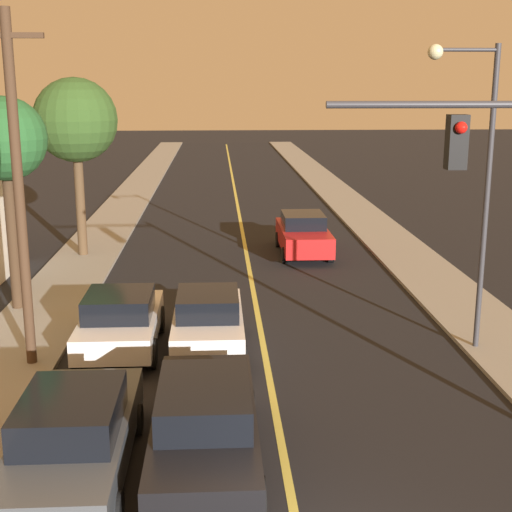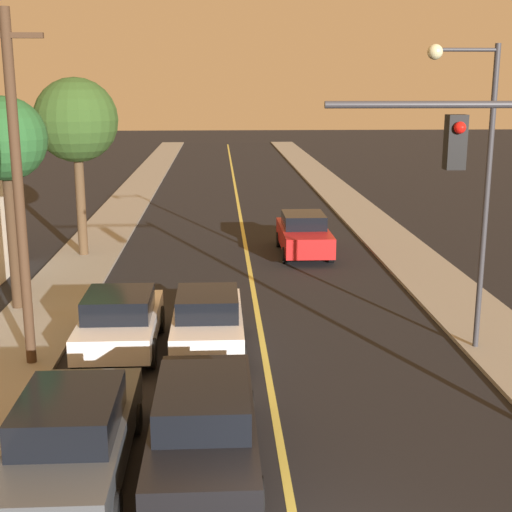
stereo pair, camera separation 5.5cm
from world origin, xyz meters
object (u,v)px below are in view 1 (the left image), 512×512
utility_pole_left (18,187)px  tree_left_far (5,142)px  car_near_lane_front (205,424)px  car_outer_lane_second (120,320)px  car_far_oncoming (303,234)px  car_near_lane_second (208,322)px  car_outer_lane_front (74,436)px  streetlamp_right (474,161)px  tree_left_near (76,121)px

utility_pole_left → tree_left_far: 4.75m
car_near_lane_front → tree_left_far: bearing=121.5°
car_outer_lane_second → utility_pole_left: 4.22m
car_outer_lane_second → car_far_oncoming: size_ratio=0.90×
car_near_lane_front → car_far_oncoming: (3.72, 16.39, -0.04)m
car_near_lane_front → car_far_oncoming: car_near_lane_front is taller
car_near_lane_front → car_far_oncoming: 16.80m
car_near_lane_second → car_outer_lane_front: bearing=-110.8°
streetlamp_right → tree_left_near: (-11.54, 10.84, 0.43)m
car_near_lane_second → car_outer_lane_second: (-2.24, 0.26, -0.01)m
car_near_lane_front → car_near_lane_second: (-0.00, 5.70, -0.05)m
streetlamp_right → utility_pole_left: utility_pole_left is taller
car_far_oncoming → streetlamp_right: (2.77, -10.93, 4.05)m
car_near_lane_second → car_far_oncoming: (3.72, 10.68, 0.01)m
tree_left_near → tree_left_far: 6.92m
car_far_oncoming → utility_pole_left: 14.38m
utility_pole_left → tree_left_near: utility_pole_left is taller
utility_pole_left → tree_left_far: utility_pole_left is taller
car_outer_lane_second → utility_pole_left: utility_pole_left is taller
car_far_oncoming → utility_pole_left: utility_pole_left is taller
streetlamp_right → tree_left_far: bearing=162.1°
car_near_lane_second → car_far_oncoming: bearing=70.8°
tree_left_far → tree_left_near: bearing=84.0°
car_outer_lane_second → tree_left_far: bearing=135.6°
car_outer_lane_front → car_near_lane_second: bearing=69.2°
car_outer_lane_second → car_near_lane_second: bearing=-6.5°
car_near_lane_second → car_outer_lane_front: car_near_lane_second is taller
car_near_lane_second → car_outer_lane_second: 2.25m
car_outer_lane_second → tree_left_far: tree_left_far is taller
car_near_lane_front → car_outer_lane_front: bearing=-175.2°
car_outer_lane_front → tree_left_near: 17.32m
car_near_lane_front → utility_pole_left: (-4.26, 4.96, 3.52)m
car_outer_lane_second → car_far_oncoming: car_far_oncoming is taller
car_outer_lane_front → tree_left_near: size_ratio=0.72×
utility_pole_left → tree_left_near: 11.40m
streetlamp_right → tree_left_near: size_ratio=1.10×
streetlamp_right → tree_left_near: streetlamp_right is taller
utility_pole_left → car_far_oncoming: bearing=55.1°
car_far_oncoming → tree_left_far: size_ratio=0.74×
car_outer_lane_front → utility_pole_left: bearing=111.5°
car_outer_lane_front → tree_left_far: tree_left_far is taller
car_near_lane_second → car_far_oncoming: car_far_oncoming is taller
car_far_oncoming → utility_pole_left: (-7.98, -11.42, 3.55)m
car_outer_lane_front → car_outer_lane_second: car_outer_lane_front is taller
car_near_lane_front → tree_left_near: bearing=107.2°
utility_pole_left → streetlamp_right: bearing=2.6°
car_near_lane_front → tree_left_near: size_ratio=0.76×
car_near_lane_front → car_outer_lane_front: car_near_lane_front is taller
car_near_lane_front → utility_pole_left: size_ratio=0.63×
tree_left_near → car_far_oncoming: bearing=0.6°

